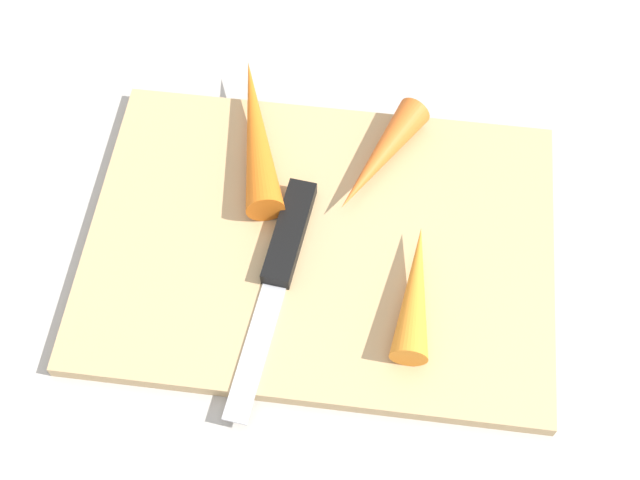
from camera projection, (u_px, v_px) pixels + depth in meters
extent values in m
plane|color=#ADA8A0|center=(320.00, 248.00, 0.66)|extent=(1.40, 1.40, 0.00)
cube|color=tan|center=(320.00, 244.00, 0.66)|extent=(0.36, 0.26, 0.01)
cube|color=#B7B7BC|center=(256.00, 350.00, 0.60)|extent=(0.03, 0.11, 0.00)
cube|color=black|center=(290.00, 230.00, 0.65)|extent=(0.03, 0.09, 0.01)
cone|color=orange|center=(379.00, 158.00, 0.67)|extent=(0.08, 0.12, 0.03)
cone|color=orange|center=(415.00, 290.00, 0.61)|extent=(0.03, 0.11, 0.03)
cone|color=orange|center=(256.00, 132.00, 0.68)|extent=(0.07, 0.15, 0.03)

